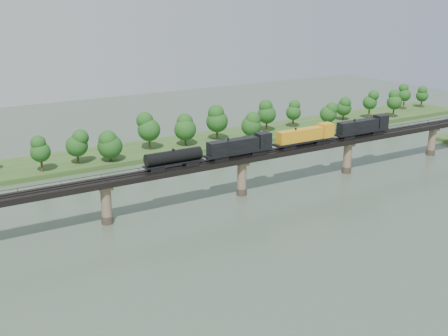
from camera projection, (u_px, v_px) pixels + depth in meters
ground at (309, 231)px, 135.67m from camera, size 400.00×400.00×0.00m
far_bank at (160, 148)px, 204.87m from camera, size 300.00×24.00×1.60m
bridge at (242, 177)px, 158.55m from camera, size 236.00×30.00×11.50m
bridge_superstructure at (242, 155)px, 156.66m from camera, size 220.00×4.90×0.75m
far_treeline at (143, 132)px, 194.77m from camera, size 289.06×17.54×13.60m
freight_train at (284, 140)px, 163.05m from camera, size 85.39×3.33×5.88m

